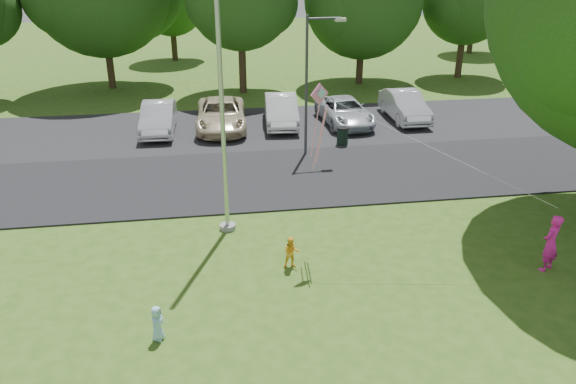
{
  "coord_description": "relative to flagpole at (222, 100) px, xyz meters",
  "views": [
    {
      "loc": [
        -4.0,
        -10.87,
        8.25
      ],
      "look_at": [
        -1.72,
        4.0,
        1.6
      ],
      "focal_mm": 35.0,
      "sensor_mm": 36.0,
      "label": 1
    }
  ],
  "objects": [
    {
      "name": "parking_strip",
      "position": [
        3.5,
        10.5,
        -4.14
      ],
      "size": [
        42.0,
        7.0,
        0.06
      ],
      "primitive_type": "cube",
      "color": "black",
      "rests_on": "ground"
    },
    {
      "name": "trash_can",
      "position": [
        5.51,
        7.32,
        -3.74
      ],
      "size": [
        0.53,
        0.53,
        0.84
      ],
      "rotation": [
        0.0,
        0.0,
        -0.02
      ],
      "color": "black",
      "rests_on": "ground"
    },
    {
      "name": "street_lamp",
      "position": [
        3.9,
        6.41,
        -0.71
      ],
      "size": [
        1.62,
        0.23,
        5.75
      ],
      "rotation": [
        0.0,
        0.0,
        0.04
      ],
      "color": "#3F3F44",
      "rests_on": "ground"
    },
    {
      "name": "parked_cars",
      "position": [
        3.19,
        10.52,
        -3.42
      ],
      "size": [
        13.78,
        5.1,
        1.44
      ],
      "color": "silver",
      "rests_on": "ground"
    },
    {
      "name": "woman",
      "position": [
        8.58,
        -3.75,
        -3.34
      ],
      "size": [
        0.72,
        0.65,
        1.66
      ],
      "primitive_type": "imported",
      "rotation": [
        0.0,
        0.0,
        3.68
      ],
      "color": "#E91F9E",
      "rests_on": "ground"
    },
    {
      "name": "park_road",
      "position": [
        3.5,
        4.0,
        -4.14
      ],
      "size": [
        60.0,
        6.0,
        0.06
      ],
      "primitive_type": "cube",
      "color": "black",
      "rests_on": "ground"
    },
    {
      "name": "child_yellow",
      "position": [
        1.63,
        -2.58,
        -3.7
      ],
      "size": [
        0.47,
        0.38,
        0.93
      ],
      "primitive_type": "imported",
      "rotation": [
        0.0,
        0.0,
        -0.06
      ],
      "color": "yellow",
      "rests_on": "ground"
    },
    {
      "name": "kite",
      "position": [
        2.7,
        -1.64,
        -0.03
      ],
      "size": [
        6.32,
        2.44,
        3.04
      ],
      "rotation": [
        0.0,
        0.0,
        0.44
      ],
      "color": "pink",
      "rests_on": "ground"
    },
    {
      "name": "ground",
      "position": [
        3.5,
        -5.0,
        -4.17
      ],
      "size": [
        120.0,
        120.0,
        0.0
      ],
      "primitive_type": "plane",
      "color": "#305416",
      "rests_on": "ground"
    },
    {
      "name": "horizon_trees",
      "position": [
        7.56,
        28.88,
        0.14
      ],
      "size": [
        77.46,
        7.2,
        7.02
      ],
      "color": "#332316",
      "rests_on": "ground"
    },
    {
      "name": "flagpole",
      "position": [
        0.0,
        0.0,
        0.0
      ],
      "size": [
        0.5,
        0.5,
        10.0
      ],
      "color": "#B7BABF",
      "rests_on": "ground"
    },
    {
      "name": "child_blue",
      "position": [
        -1.85,
        -5.19,
        -3.73
      ],
      "size": [
        0.41,
        0.5,
        0.87
      ],
      "primitive_type": "imported",
      "rotation": [
        0.0,
        0.0,
        1.18
      ],
      "color": "#92CCE1",
      "rests_on": "ground"
    }
  ]
}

